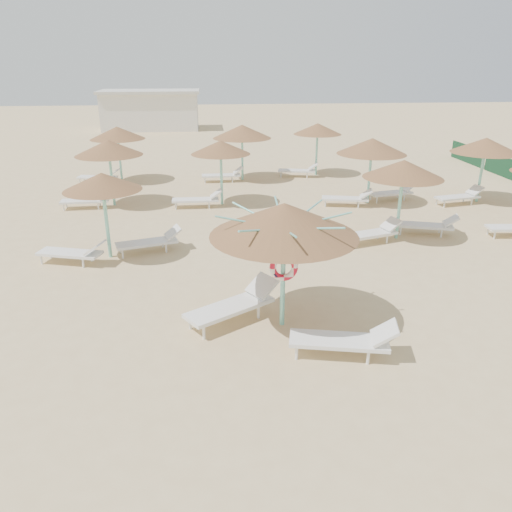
{
  "coord_description": "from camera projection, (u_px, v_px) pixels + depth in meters",
  "views": [
    {
      "loc": [
        -1.31,
        -10.2,
        5.72
      ],
      "look_at": [
        -0.22,
        0.91,
        1.3
      ],
      "focal_mm": 35.0,
      "sensor_mm": 36.0,
      "label": 1
    }
  ],
  "objects": [
    {
      "name": "service_hut",
      "position": [
        151.0,
        110.0,
        42.9
      ],
      "size": [
        8.4,
        4.4,
        3.25
      ],
      "color": "silver",
      "rests_on": "ground"
    },
    {
      "name": "palapa_field",
      "position": [
        290.0,
        147.0,
        20.6
      ],
      "size": [
        19.26,
        13.38,
        2.72
      ],
      "color": "#7DD9C9",
      "rests_on": "ground"
    },
    {
      "name": "ground",
      "position": [
        269.0,
        321.0,
        11.66
      ],
      "size": [
        120.0,
        120.0,
        0.0
      ],
      "primitive_type": "plane",
      "color": "#D3B680",
      "rests_on": "ground"
    },
    {
      "name": "lounger_main_a",
      "position": [
        235.0,
        304.0,
        11.61
      ],
      "size": [
        2.32,
        1.84,
        0.84
      ],
      "rotation": [
        0.0,
        0.0,
        0.58
      ],
      "color": "white",
      "rests_on": "ground"
    },
    {
      "name": "main_palapa",
      "position": [
        284.0,
        220.0,
        10.62
      ],
      "size": [
        3.23,
        3.23,
        2.9
      ],
      "color": "#7DD9C9",
      "rests_on": "ground"
    },
    {
      "name": "lounger_main_b",
      "position": [
        346.0,
        340.0,
        10.19
      ],
      "size": [
        2.25,
        1.09,
        0.79
      ],
      "rotation": [
        0.0,
        0.0,
        -0.21
      ],
      "color": "white",
      "rests_on": "ground"
    }
  ]
}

